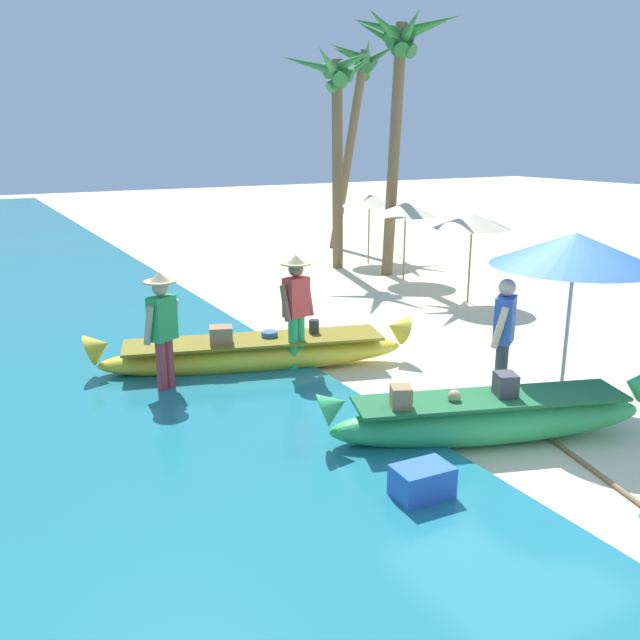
% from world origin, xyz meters
% --- Properties ---
extents(ground_plane, '(80.00, 80.00, 0.00)m').
position_xyz_m(ground_plane, '(0.00, 0.00, 0.00)').
color(ground_plane, beige).
extents(boat_green_foreground, '(3.97, 1.83, 0.83)m').
position_xyz_m(boat_green_foreground, '(-0.81, -0.31, 0.31)').
color(boat_green_foreground, '#38B760').
rests_on(boat_green_foreground, ground).
extents(boat_yellow_midground, '(4.83, 2.05, 0.81)m').
position_xyz_m(boat_yellow_midground, '(-2.17, 3.26, 0.29)').
color(boat_yellow_midground, yellow).
rests_on(boat_yellow_midground, ground).
extents(person_vendor_hatted, '(0.58, 0.44, 1.81)m').
position_xyz_m(person_vendor_hatted, '(-1.67, 2.84, 1.05)').
color(person_vendor_hatted, green).
rests_on(person_vendor_hatted, ground).
extents(person_tourist_customer, '(0.56, 0.49, 1.71)m').
position_xyz_m(person_tourist_customer, '(0.08, 0.44, 0.97)').
color(person_tourist_customer, '#333842').
rests_on(person_tourist_customer, ground).
extents(person_vendor_assistant, '(0.58, 0.46, 1.72)m').
position_xyz_m(person_vendor_assistant, '(-3.62, 2.98, 0.99)').
color(person_vendor_assistant, '#B2383D').
rests_on(person_vendor_assistant, ground).
extents(patio_umbrella_large, '(2.07, 2.07, 2.30)m').
position_xyz_m(patio_umbrella_large, '(0.79, 0.04, 2.08)').
color(patio_umbrella_large, '#B7B7BC').
rests_on(patio_umbrella_large, ground).
extents(parasol_row_0, '(1.60, 1.60, 1.91)m').
position_xyz_m(parasol_row_0, '(3.59, 5.04, 1.75)').
color(parasol_row_0, '#8E6B47').
rests_on(parasol_row_0, ground).
extents(parasol_row_1, '(1.60, 1.60, 1.91)m').
position_xyz_m(parasol_row_1, '(3.79, 7.64, 1.75)').
color(parasol_row_1, '#8E6B47').
rests_on(parasol_row_1, ground).
extents(parasol_row_2, '(1.60, 1.60, 1.91)m').
position_xyz_m(parasol_row_2, '(4.29, 10.00, 1.75)').
color(parasol_row_2, '#8E6B47').
rests_on(parasol_row_2, ground).
extents(palm_tree_tall_inland, '(2.33, 2.82, 5.63)m').
position_xyz_m(palm_tree_tall_inland, '(3.08, 9.83, 4.48)').
color(palm_tree_tall_inland, brown).
rests_on(palm_tree_tall_inland, ground).
extents(palm_tree_leaning_seaward, '(2.67, 2.60, 6.38)m').
position_xyz_m(palm_tree_leaning_seaward, '(4.03, 8.43, 5.20)').
color(palm_tree_leaning_seaward, brown).
rests_on(palm_tree_leaning_seaward, ground).
extents(palm_tree_mid_cluster, '(2.41, 2.68, 6.32)m').
position_xyz_m(palm_tree_mid_cluster, '(5.71, 12.81, 5.02)').
color(palm_tree_mid_cluster, brown).
rests_on(palm_tree_mid_cluster, ground).
extents(cooler_box, '(0.57, 0.40, 0.41)m').
position_xyz_m(cooler_box, '(-2.33, -1.04, 0.20)').
color(cooler_box, blue).
rests_on(cooler_box, ground).
extents(paddle, '(0.65, 1.78, 0.05)m').
position_xyz_m(paddle, '(-0.42, -1.76, 0.03)').
color(paddle, '#8E6B47').
rests_on(paddle, ground).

